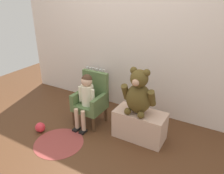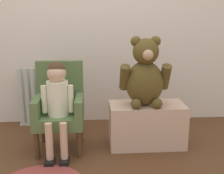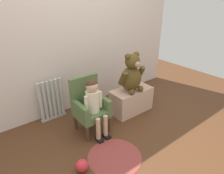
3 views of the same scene
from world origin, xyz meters
name	(u,v)px [view 1 (image 1 of 3)]	position (x,y,z in m)	size (l,w,h in m)	color
ground_plane	(82,146)	(0.00, 0.00, 0.00)	(6.00, 6.00, 0.00)	#53311B
back_wall	(128,32)	(0.00, 1.20, 1.20)	(3.80, 0.05, 2.40)	silver
radiator	(96,85)	(-0.50, 1.08, 0.30)	(0.37, 0.05, 0.60)	beige
child_armchair	(91,99)	(-0.21, 0.53, 0.36)	(0.40, 0.37, 0.73)	#546D3E
child_figure	(86,93)	(-0.21, 0.42, 0.49)	(0.25, 0.35, 0.75)	#EAE6C8
low_bench	(140,125)	(0.53, 0.52, 0.18)	(0.64, 0.32, 0.37)	#D0A991
large_teddy_bear	(139,94)	(0.50, 0.51, 0.62)	(0.42, 0.29, 0.57)	brown
floor_rug	(59,143)	(-0.29, -0.09, 0.00)	(0.61, 0.61, 0.01)	#943C37
toy_ball	(40,127)	(-0.67, -0.03, 0.07)	(0.13, 0.13, 0.13)	red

